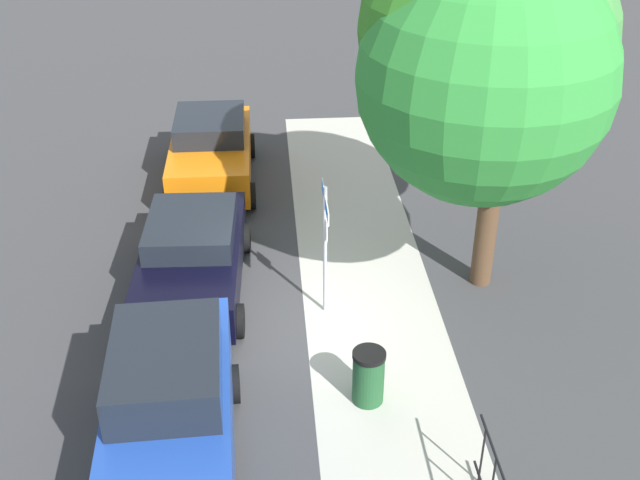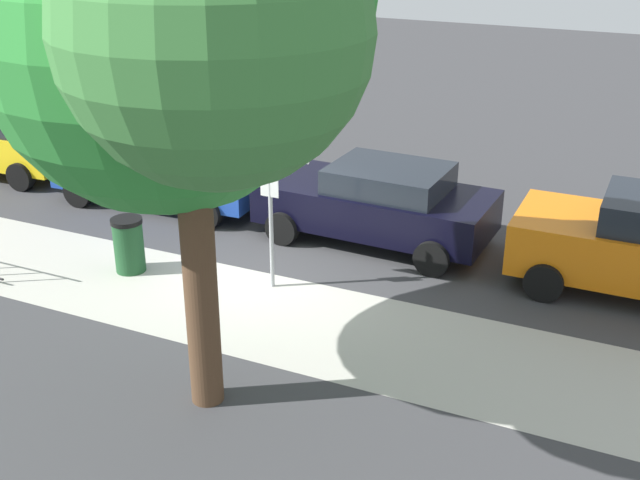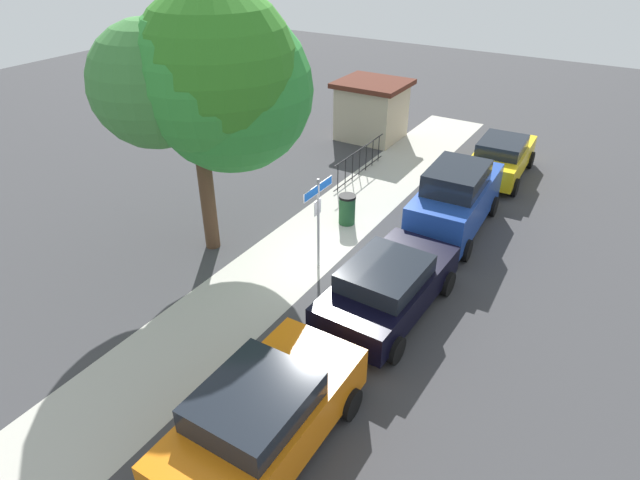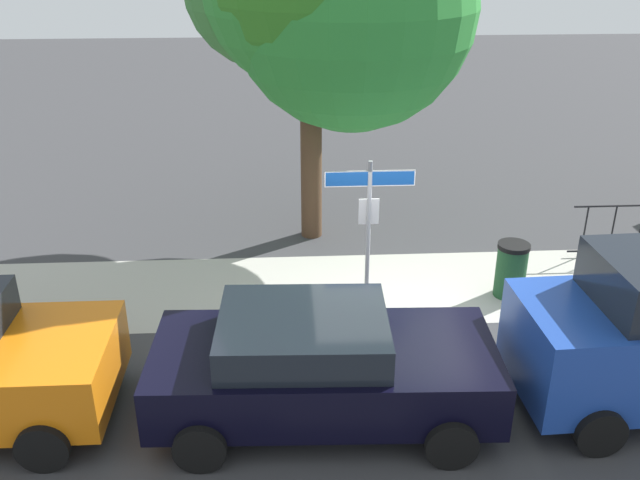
{
  "view_description": "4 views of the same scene",
  "coord_description": "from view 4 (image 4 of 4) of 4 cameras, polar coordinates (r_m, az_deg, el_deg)",
  "views": [
    {
      "loc": [
        11.86,
        -0.62,
        8.95
      ],
      "look_at": [
        -1.34,
        0.38,
        0.98
      ],
      "focal_mm": 44.01,
      "sensor_mm": 36.0,
      "label": 1
    },
    {
      "loc": [
        -6.08,
        10.89,
        6.08
      ],
      "look_at": [
        -1.58,
        1.16,
        1.38
      ],
      "focal_mm": 44.42,
      "sensor_mm": 36.0,
      "label": 2
    },
    {
      "loc": [
        -11.05,
        -6.21,
        8.41
      ],
      "look_at": [
        -0.87,
        0.03,
        1.21
      ],
      "focal_mm": 30.06,
      "sensor_mm": 36.0,
      "label": 3
    },
    {
      "loc": [
        -1.66,
        -9.5,
        5.98
      ],
      "look_at": [
        -1.14,
        -0.24,
        1.67
      ],
      "focal_mm": 39.09,
      "sensor_mm": 36.0,
      "label": 4
    }
  ],
  "objects": [
    {
      "name": "car_black",
      "position": [
        9.01,
        0.0,
        -10.2
      ],
      "size": [
        4.43,
        2.24,
        1.52
      ],
      "rotation": [
        0.0,
        0.0,
        -0.04
      ],
      "color": "black",
      "rests_on": "ground_plane"
    },
    {
      "name": "street_sign",
      "position": [
        10.79,
        4.03,
        2.5
      ],
      "size": [
        1.38,
        0.07,
        2.66
      ],
      "color": "#9EA0A5",
      "rests_on": "ground_plane"
    },
    {
      "name": "ground_plane",
      "position": [
        11.34,
        5.76,
        -7.02
      ],
      "size": [
        60.0,
        60.0,
        0.0
      ],
      "primitive_type": "plane",
      "color": "#38383A"
    },
    {
      "name": "sidewalk_strip",
      "position": [
        12.87,
        13.75,
        -3.52
      ],
      "size": [
        24.0,
        2.6,
        0.0
      ],
      "primitive_type": "cube",
      "color": "#ACA99E",
      "rests_on": "ground_plane"
    },
    {
      "name": "trash_bin",
      "position": [
        12.37,
        15.37,
        -2.35
      ],
      "size": [
        0.55,
        0.55,
        0.98
      ],
      "color": "#1E4C28",
      "rests_on": "ground_plane"
    }
  ]
}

